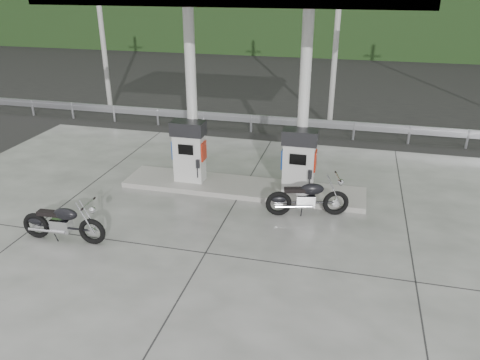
% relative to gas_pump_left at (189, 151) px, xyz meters
% --- Properties ---
extents(ground, '(160.00, 160.00, 0.00)m').
position_rel_gas_pump_left_xyz_m(ground, '(1.60, -2.50, -1.07)').
color(ground, black).
rests_on(ground, ground).
extents(forecourt_apron, '(18.00, 14.00, 0.02)m').
position_rel_gas_pump_left_xyz_m(forecourt_apron, '(1.60, -2.50, -1.06)').
color(forecourt_apron, '#61615C').
rests_on(forecourt_apron, ground).
extents(pump_island, '(7.00, 1.40, 0.15)m').
position_rel_gas_pump_left_xyz_m(pump_island, '(1.60, 0.00, -0.98)').
color(pump_island, gray).
rests_on(pump_island, forecourt_apron).
extents(gas_pump_left, '(0.95, 0.55, 1.80)m').
position_rel_gas_pump_left_xyz_m(gas_pump_left, '(0.00, 0.00, 0.00)').
color(gas_pump_left, silver).
rests_on(gas_pump_left, pump_island).
extents(gas_pump_right, '(0.95, 0.55, 1.80)m').
position_rel_gas_pump_left_xyz_m(gas_pump_right, '(3.20, 0.00, 0.00)').
color(gas_pump_right, silver).
rests_on(gas_pump_right, pump_island).
extents(canopy_column_left, '(0.30, 0.30, 5.00)m').
position_rel_gas_pump_left_xyz_m(canopy_column_left, '(0.00, 0.40, 1.60)').
color(canopy_column_left, silver).
rests_on(canopy_column_left, pump_island).
extents(canopy_column_right, '(0.30, 0.30, 5.00)m').
position_rel_gas_pump_left_xyz_m(canopy_column_right, '(3.20, 0.40, 1.60)').
color(canopy_column_right, silver).
rests_on(canopy_column_right, pump_island).
extents(guardrail, '(26.00, 0.16, 1.42)m').
position_rel_gas_pump_left_xyz_m(guardrail, '(1.60, 5.50, -0.36)').
color(guardrail, gray).
rests_on(guardrail, ground).
extents(road, '(60.00, 7.00, 0.01)m').
position_rel_gas_pump_left_xyz_m(road, '(1.60, 9.00, -1.07)').
color(road, black).
rests_on(road, ground).
extents(utility_pole_a, '(0.22, 0.22, 8.00)m').
position_rel_gas_pump_left_xyz_m(utility_pole_a, '(-6.40, 7.00, 2.93)').
color(utility_pole_a, gray).
rests_on(utility_pole_a, ground).
extents(utility_pole_b, '(0.22, 0.22, 8.00)m').
position_rel_gas_pump_left_xyz_m(utility_pole_b, '(3.60, 7.00, 2.93)').
color(utility_pole_b, gray).
rests_on(utility_pole_b, ground).
extents(tree_band, '(80.00, 6.00, 6.00)m').
position_rel_gas_pump_left_xyz_m(tree_band, '(1.60, 27.50, 1.93)').
color(tree_band, black).
rests_on(tree_band, ground).
extents(forested_hills, '(100.00, 40.00, 140.00)m').
position_rel_gas_pump_left_xyz_m(forested_hills, '(1.60, 57.50, -1.07)').
color(forested_hills, black).
rests_on(forested_hills, ground).
extents(motorcycle_left, '(1.97, 0.70, 0.92)m').
position_rel_gas_pump_left_xyz_m(motorcycle_left, '(-1.78, -3.77, -0.59)').
color(motorcycle_left, black).
rests_on(motorcycle_left, forecourt_apron).
extents(motorcycle_right, '(2.11, 1.14, 0.95)m').
position_rel_gas_pump_left_xyz_m(motorcycle_right, '(3.59, -1.09, -0.57)').
color(motorcycle_right, black).
rests_on(motorcycle_right, forecourt_apron).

